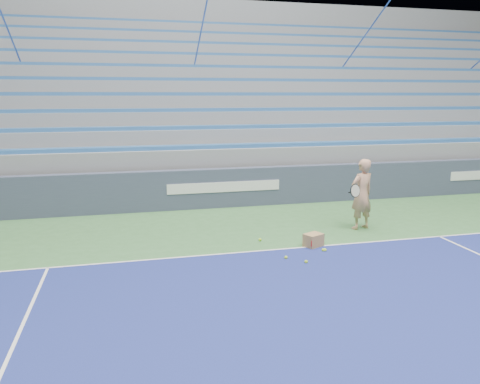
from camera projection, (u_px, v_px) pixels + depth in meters
name	position (u px, v px, depth m)	size (l,w,h in m)	color
sponsor_barrier	(223.00, 188.00, 13.21)	(30.00, 0.32, 1.10)	#3A4259
bleachers	(194.00, 115.00, 18.29)	(31.00, 9.15, 7.30)	gray
tennis_player	(362.00, 194.00, 10.95)	(0.95, 0.89, 1.67)	tan
ball_box	(313.00, 240.00, 9.78)	(0.45, 0.42, 0.28)	#9D7A4C
tennis_ball_0	(311.00, 238.00, 10.30)	(0.07, 0.07, 0.07)	#B3E32E
tennis_ball_1	(286.00, 257.00, 9.05)	(0.07, 0.07, 0.07)	#B3E32E
tennis_ball_2	(260.00, 240.00, 10.17)	(0.07, 0.07, 0.07)	#B3E32E
tennis_ball_3	(312.00, 238.00, 10.25)	(0.07, 0.07, 0.07)	#B3E32E
tennis_ball_4	(323.00, 250.00, 9.49)	(0.07, 0.07, 0.07)	#B3E32E
tennis_ball_5	(325.00, 250.00, 9.49)	(0.07, 0.07, 0.07)	#B3E32E
tennis_ball_6	(306.00, 262.00, 8.82)	(0.07, 0.07, 0.07)	#B3E32E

